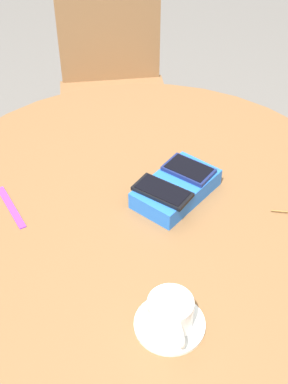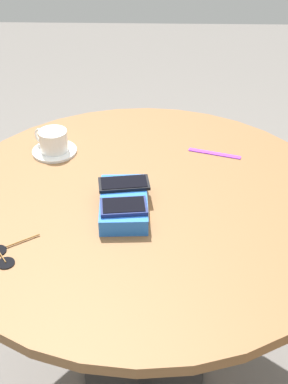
{
  "view_description": "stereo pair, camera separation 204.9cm",
  "coord_description": "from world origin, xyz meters",
  "px_view_note": "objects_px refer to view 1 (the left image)",
  "views": [
    {
      "loc": [
        0.73,
        0.66,
        1.65
      ],
      "look_at": [
        0.0,
        0.0,
        0.79
      ],
      "focal_mm": 50.0,
      "sensor_mm": 36.0,
      "label": 1
    },
    {
      "loc": [
        -1.2,
        -0.03,
        1.63
      ],
      "look_at": [
        0.0,
        0.0,
        0.79
      ],
      "focal_mm": 50.0,
      "sensor_mm": 36.0,
      "label": 2
    }
  ],
  "objects_px": {
    "phone_box": "(176,189)",
    "saucer": "(170,324)",
    "round_table": "(144,228)",
    "phone_black": "(162,191)",
    "coffee_cup": "(171,313)",
    "lanyard_strap": "(11,207)",
    "phone_navy": "(189,170)",
    "chair_near_window": "(114,93)"
  },
  "relations": [
    {
      "from": "coffee_cup",
      "to": "lanyard_strap",
      "type": "bearing_deg",
      "value": -89.95
    },
    {
      "from": "lanyard_strap",
      "to": "phone_box",
      "type": "bearing_deg",
      "value": 138.61
    },
    {
      "from": "round_table",
      "to": "phone_box",
      "type": "bearing_deg",
      "value": 139.11
    },
    {
      "from": "round_table",
      "to": "chair_near_window",
      "type": "xyz_separation_m",
      "value": [
        -0.67,
        -0.78,
        -0.21
      ]
    },
    {
      "from": "saucer",
      "to": "lanyard_strap",
      "type": "height_order",
      "value": "saucer"
    },
    {
      "from": "phone_box",
      "to": "saucer",
      "type": "height_order",
      "value": "phone_box"
    },
    {
      "from": "phone_black",
      "to": "coffee_cup",
      "type": "distance_m",
      "value": 0.34
    },
    {
      "from": "phone_box",
      "to": "phone_black",
      "type": "bearing_deg",
      "value": 2.34
    },
    {
      "from": "chair_near_window",
      "to": "phone_navy",
      "type": "bearing_deg",
      "value": 56.32
    },
    {
      "from": "lanyard_strap",
      "to": "chair_near_window",
      "type": "bearing_deg",
      "value": -147.91
    },
    {
      "from": "lanyard_strap",
      "to": "chair_near_window",
      "type": "height_order",
      "value": "chair_near_window"
    },
    {
      "from": "phone_navy",
      "to": "saucer",
      "type": "bearing_deg",
      "value": 34.18
    },
    {
      "from": "round_table",
      "to": "saucer",
      "type": "relative_size",
      "value": 8.07
    },
    {
      "from": "phone_navy",
      "to": "coffee_cup",
      "type": "distance_m",
      "value": 0.43
    },
    {
      "from": "coffee_cup",
      "to": "round_table",
      "type": "bearing_deg",
      "value": -129.89
    },
    {
      "from": "round_table",
      "to": "phone_navy",
      "type": "bearing_deg",
      "value": 156.15
    },
    {
      "from": "saucer",
      "to": "lanyard_strap",
      "type": "distance_m",
      "value": 0.5
    },
    {
      "from": "round_table",
      "to": "chair_near_window",
      "type": "height_order",
      "value": "chair_near_window"
    },
    {
      "from": "phone_black",
      "to": "chair_near_window",
      "type": "height_order",
      "value": "chair_near_window"
    },
    {
      "from": "coffee_cup",
      "to": "chair_near_window",
      "type": "relative_size",
      "value": 0.13
    },
    {
      "from": "coffee_cup",
      "to": "lanyard_strap",
      "type": "relative_size",
      "value": 0.68
    },
    {
      "from": "phone_navy",
      "to": "chair_near_window",
      "type": "distance_m",
      "value": 1.06
    },
    {
      "from": "lanyard_strap",
      "to": "round_table",
      "type": "bearing_deg",
      "value": 138.49
    },
    {
      "from": "phone_box",
      "to": "lanyard_strap",
      "type": "relative_size",
      "value": 1.35
    },
    {
      "from": "lanyard_strap",
      "to": "chair_near_window",
      "type": "xyz_separation_m",
      "value": [
        -0.91,
        -0.57,
        -0.31
      ]
    },
    {
      "from": "round_table",
      "to": "lanyard_strap",
      "type": "height_order",
      "value": "lanyard_strap"
    },
    {
      "from": "saucer",
      "to": "chair_near_window",
      "type": "relative_size",
      "value": 0.16
    },
    {
      "from": "chair_near_window",
      "to": "phone_box",
      "type": "bearing_deg",
      "value": 54.07
    },
    {
      "from": "round_table",
      "to": "phone_black",
      "type": "distance_m",
      "value": 0.16
    },
    {
      "from": "phone_box",
      "to": "lanyard_strap",
      "type": "bearing_deg",
      "value": -41.39
    },
    {
      "from": "round_table",
      "to": "phone_black",
      "type": "xyz_separation_m",
      "value": [
        -0.01,
        0.05,
        0.15
      ]
    },
    {
      "from": "phone_black",
      "to": "lanyard_strap",
      "type": "height_order",
      "value": "phone_black"
    },
    {
      "from": "round_table",
      "to": "phone_black",
      "type": "bearing_deg",
      "value": 95.59
    },
    {
      "from": "coffee_cup",
      "to": "phone_box",
      "type": "bearing_deg",
      "value": -141.8
    },
    {
      "from": "lanyard_strap",
      "to": "coffee_cup",
      "type": "bearing_deg",
      "value": 90.05
    },
    {
      "from": "phone_navy",
      "to": "lanyard_strap",
      "type": "height_order",
      "value": "phone_navy"
    },
    {
      "from": "round_table",
      "to": "coffee_cup",
      "type": "xyz_separation_m",
      "value": [
        0.24,
        0.29,
        0.15
      ]
    },
    {
      "from": "phone_black",
      "to": "lanyard_strap",
      "type": "relative_size",
      "value": 0.88
    },
    {
      "from": "chair_near_window",
      "to": "coffee_cup",
      "type": "bearing_deg",
      "value": 49.79
    },
    {
      "from": "round_table",
      "to": "chair_near_window",
      "type": "relative_size",
      "value": 1.31
    },
    {
      "from": "saucer",
      "to": "chair_near_window",
      "type": "xyz_separation_m",
      "value": [
        -0.91,
        -1.07,
        -0.31
      ]
    },
    {
      "from": "round_table",
      "to": "lanyard_strap",
      "type": "xyz_separation_m",
      "value": [
        0.24,
        -0.21,
        0.1
      ]
    }
  ]
}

